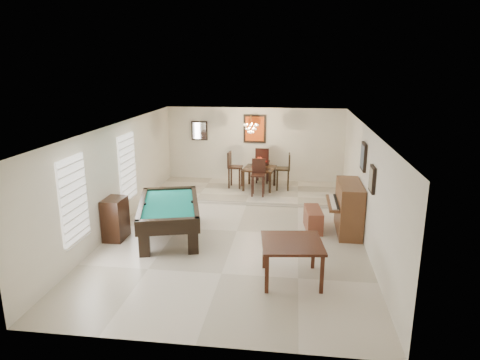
% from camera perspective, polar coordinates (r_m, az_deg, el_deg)
% --- Properties ---
extents(ground_plane, '(6.00, 9.00, 0.02)m').
position_cam_1_polar(ground_plane, '(10.66, -0.42, -6.87)').
color(ground_plane, beige).
extents(wall_back, '(6.00, 0.04, 2.60)m').
position_cam_1_polar(wall_back, '(14.60, 1.97, 4.54)').
color(wall_back, silver).
rests_on(wall_back, ground_plane).
extents(wall_front, '(6.00, 0.04, 2.60)m').
position_cam_1_polar(wall_front, '(6.08, -6.30, -11.15)').
color(wall_front, silver).
rests_on(wall_front, ground_plane).
extents(wall_left, '(0.04, 9.00, 2.60)m').
position_cam_1_polar(wall_left, '(11.04, -16.05, 0.47)').
color(wall_left, silver).
rests_on(wall_left, ground_plane).
extents(wall_right, '(0.04, 9.00, 2.60)m').
position_cam_1_polar(wall_right, '(10.28, 16.37, -0.62)').
color(wall_right, silver).
rests_on(wall_right, ground_plane).
extents(ceiling, '(6.00, 9.00, 0.04)m').
position_cam_1_polar(ceiling, '(9.98, -0.45, 7.17)').
color(ceiling, white).
rests_on(ceiling, wall_back).
extents(dining_step, '(6.00, 2.50, 0.12)m').
position_cam_1_polar(dining_step, '(13.68, 1.42, -1.53)').
color(dining_step, beige).
rests_on(dining_step, ground_plane).
extents(window_left_front, '(0.06, 1.00, 1.70)m').
position_cam_1_polar(window_left_front, '(9.10, -21.31, -2.42)').
color(window_left_front, white).
rests_on(window_left_front, wall_left).
extents(window_left_rear, '(0.06, 1.00, 1.70)m').
position_cam_1_polar(window_left_rear, '(11.54, -14.79, 1.69)').
color(window_left_rear, white).
rests_on(window_left_rear, wall_left).
extents(pool_table, '(1.96, 2.76, 0.83)m').
position_cam_1_polar(pool_table, '(10.32, -9.38, -5.31)').
color(pool_table, black).
rests_on(pool_table, ground_plane).
extents(square_table, '(1.26, 1.26, 0.78)m').
position_cam_1_polar(square_table, '(8.29, 6.88, -10.66)').
color(square_table, black).
rests_on(square_table, ground_plane).
extents(upright_piano, '(0.83, 1.49, 1.24)m').
position_cam_1_polar(upright_piano, '(10.72, 13.55, -3.59)').
color(upright_piano, brown).
rests_on(upright_piano, ground_plane).
extents(piano_bench, '(0.47, 0.99, 0.53)m').
position_cam_1_polar(piano_bench, '(10.83, 9.73, -5.17)').
color(piano_bench, brown).
rests_on(piano_bench, ground_plane).
extents(apothecary_chest, '(0.44, 0.66, 0.99)m').
position_cam_1_polar(apothecary_chest, '(10.46, -16.27, -4.98)').
color(apothecary_chest, black).
rests_on(apothecary_chest, ground_plane).
extents(dining_table, '(1.08, 1.08, 0.80)m').
position_cam_1_polar(dining_table, '(13.71, 2.60, 0.50)').
color(dining_table, black).
rests_on(dining_table, dining_step).
extents(flower_vase, '(0.16, 0.16, 0.24)m').
position_cam_1_polar(flower_vase, '(13.59, 2.62, 2.63)').
color(flower_vase, '#B3270F').
rests_on(flower_vase, dining_table).
extents(dining_chair_south, '(0.41, 0.41, 1.11)m').
position_cam_1_polar(dining_chair_south, '(12.93, 2.43, 0.29)').
color(dining_chair_south, black).
rests_on(dining_chair_south, dining_step).
extents(dining_chair_north, '(0.46, 0.46, 1.20)m').
position_cam_1_polar(dining_chair_north, '(14.41, 3.03, 2.03)').
color(dining_chair_north, black).
rests_on(dining_chair_north, dining_step).
extents(dining_chair_west, '(0.46, 0.46, 1.17)m').
position_cam_1_polar(dining_chair_west, '(13.79, -0.63, 1.37)').
color(dining_chair_west, black).
rests_on(dining_chair_west, dining_step).
extents(dining_chair_east, '(0.44, 0.44, 1.17)m').
position_cam_1_polar(dining_chair_east, '(13.63, 5.74, 1.13)').
color(dining_chair_east, black).
rests_on(dining_chair_east, dining_step).
extents(chandelier, '(0.44, 0.44, 0.60)m').
position_cam_1_polar(chandelier, '(13.18, 1.46, 7.35)').
color(chandelier, '#FFE5B2').
rests_on(chandelier, ceiling).
extents(back_painting, '(0.75, 0.06, 0.95)m').
position_cam_1_polar(back_painting, '(14.46, 1.98, 6.84)').
color(back_painting, '#D84C14').
rests_on(back_painting, wall_back).
extents(back_mirror, '(0.55, 0.06, 0.65)m').
position_cam_1_polar(back_mirror, '(14.77, -5.43, 6.57)').
color(back_mirror, white).
rests_on(back_mirror, wall_back).
extents(right_picture_upper, '(0.06, 0.55, 0.65)m').
position_cam_1_polar(right_picture_upper, '(10.43, 16.15, 3.01)').
color(right_picture_upper, slate).
rests_on(right_picture_upper, wall_right).
extents(right_picture_lower, '(0.06, 0.45, 0.55)m').
position_cam_1_polar(right_picture_lower, '(9.22, 17.22, 0.11)').
color(right_picture_lower, gray).
rests_on(right_picture_lower, wall_right).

